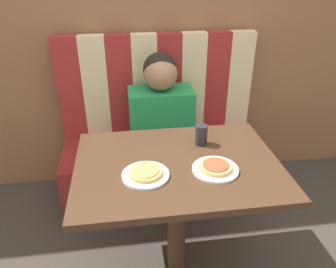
{
  "coord_description": "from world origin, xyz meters",
  "views": [
    {
      "loc": [
        -0.23,
        -1.31,
        1.59
      ],
      "look_at": [
        0.0,
        0.34,
        0.7
      ],
      "focal_mm": 35.0,
      "sensor_mm": 36.0,
      "label": 1
    }
  ],
  "objects_px": {
    "pizza_left": "(145,172)",
    "plate_right": "(215,169)",
    "person": "(161,105)",
    "plate_left": "(146,175)",
    "drinking_cup": "(201,135)",
    "pizza_right": "(216,166)"
  },
  "relations": [
    {
      "from": "pizza_left",
      "to": "plate_right",
      "type": "bearing_deg",
      "value": 0.0
    },
    {
      "from": "person",
      "to": "plate_left",
      "type": "height_order",
      "value": "person"
    },
    {
      "from": "plate_left",
      "to": "pizza_left",
      "type": "height_order",
      "value": "pizza_left"
    },
    {
      "from": "drinking_cup",
      "to": "pizza_left",
      "type": "bearing_deg",
      "value": -141.46
    },
    {
      "from": "pizza_right",
      "to": "drinking_cup",
      "type": "bearing_deg",
      "value": 92.51
    },
    {
      "from": "person",
      "to": "plate_left",
      "type": "bearing_deg",
      "value": -102.01
    },
    {
      "from": "person",
      "to": "pizza_right",
      "type": "height_order",
      "value": "person"
    },
    {
      "from": "person",
      "to": "pizza_left",
      "type": "xyz_separation_m",
      "value": [
        -0.16,
        -0.77,
        0.0
      ]
    },
    {
      "from": "plate_left",
      "to": "pizza_left",
      "type": "relative_size",
      "value": 1.42
    },
    {
      "from": "person",
      "to": "pizza_right",
      "type": "relative_size",
      "value": 4.28
    },
    {
      "from": "pizza_left",
      "to": "plate_left",
      "type": "bearing_deg",
      "value": 0.0
    },
    {
      "from": "drinking_cup",
      "to": "plate_right",
      "type": "bearing_deg",
      "value": -87.49
    },
    {
      "from": "person",
      "to": "pizza_right",
      "type": "bearing_deg",
      "value": -77.99
    },
    {
      "from": "pizza_left",
      "to": "pizza_right",
      "type": "relative_size",
      "value": 1.0
    },
    {
      "from": "drinking_cup",
      "to": "person",
      "type": "bearing_deg",
      "value": 106.42
    },
    {
      "from": "plate_left",
      "to": "pizza_right",
      "type": "distance_m",
      "value": 0.33
    },
    {
      "from": "plate_right",
      "to": "pizza_left",
      "type": "height_order",
      "value": "pizza_left"
    },
    {
      "from": "pizza_left",
      "to": "pizza_right",
      "type": "bearing_deg",
      "value": 0.0
    },
    {
      "from": "pizza_left",
      "to": "person",
      "type": "bearing_deg",
      "value": 77.99
    },
    {
      "from": "person",
      "to": "pizza_right",
      "type": "xyz_separation_m",
      "value": [
        0.16,
        -0.77,
        0.0
      ]
    },
    {
      "from": "person",
      "to": "pizza_left",
      "type": "bearing_deg",
      "value": -102.01
    },
    {
      "from": "plate_left",
      "to": "plate_right",
      "type": "relative_size",
      "value": 1.0
    }
  ]
}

